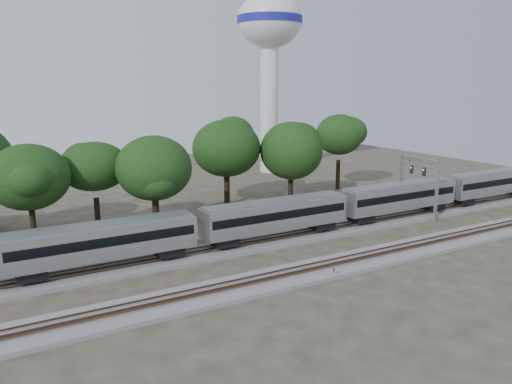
# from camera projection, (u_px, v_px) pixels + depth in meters

# --- Properties ---
(ground) EXTENTS (160.00, 160.00, 0.00)m
(ground) POSITION_uv_depth(u_px,v_px,m) (250.00, 269.00, 49.23)
(ground) COLOR #383328
(ground) RESTS_ON ground
(track_far) EXTENTS (160.00, 5.00, 0.73)m
(track_far) POSITION_uv_depth(u_px,v_px,m) (223.00, 250.00, 54.27)
(track_far) COLOR slate
(track_far) RESTS_ON ground
(track_near) EXTENTS (160.00, 5.00, 0.73)m
(track_near) POSITION_uv_depth(u_px,v_px,m) (271.00, 280.00, 45.79)
(track_near) COLOR slate
(track_near) RESTS_ON ground
(train) EXTENTS (132.17, 3.22, 4.75)m
(train) POSITION_uv_depth(u_px,v_px,m) (400.00, 196.00, 66.34)
(train) COLOR silver
(train) RESTS_ON ground
(switch_stand_red) EXTENTS (0.28, 0.13, 0.92)m
(switch_stand_red) POSITION_uv_depth(u_px,v_px,m) (334.00, 271.00, 46.94)
(switch_stand_red) COLOR #512D19
(switch_stand_red) RESTS_ON ground
(switch_stand_white) EXTENTS (0.28, 0.13, 0.91)m
(switch_stand_white) POSITION_uv_depth(u_px,v_px,m) (337.00, 272.00, 46.87)
(switch_stand_white) COLOR #512D19
(switch_stand_white) RESTS_ON ground
(switch_lever) EXTENTS (0.58, 0.48, 0.30)m
(switch_lever) POSITION_uv_depth(u_px,v_px,m) (353.00, 270.00, 48.45)
(switch_lever) COLOR #512D19
(switch_lever) RESTS_ON ground
(water_tower) EXTENTS (12.80, 12.80, 35.42)m
(water_tower) POSITION_uv_depth(u_px,v_px,m) (270.00, 40.00, 98.02)
(water_tower) COLOR silver
(water_tower) RESTS_ON ground
(signal_gantry) EXTENTS (0.56, 6.68, 8.13)m
(signal_gantry) POSITION_uv_depth(u_px,v_px,m) (419.00, 174.00, 67.36)
(signal_gantry) COLOR gray
(signal_gantry) RESTS_ON ground
(tree_2) EXTENTS (8.20, 8.20, 11.57)m
(tree_2) POSITION_uv_depth(u_px,v_px,m) (29.00, 177.00, 53.41)
(tree_2) COLOR black
(tree_2) RESTS_ON ground
(tree_3) EXTENTS (8.44, 8.44, 11.91)m
(tree_3) POSITION_uv_depth(u_px,v_px,m) (94.00, 167.00, 58.90)
(tree_3) COLOR black
(tree_3) RESTS_ON ground
(tree_4) EXTENTS (8.34, 8.34, 11.76)m
(tree_4) POSITION_uv_depth(u_px,v_px,m) (154.00, 168.00, 58.38)
(tree_4) COLOR black
(tree_4) RESTS_ON ground
(tree_5) EXTENTS (8.72, 8.72, 12.30)m
(tree_5) POSITION_uv_depth(u_px,v_px,m) (226.00, 148.00, 73.33)
(tree_5) COLOR black
(tree_5) RESTS_ON ground
(tree_6) EXTENTS (8.29, 8.29, 11.69)m
(tree_6) POSITION_uv_depth(u_px,v_px,m) (291.00, 151.00, 73.90)
(tree_6) COLOR black
(tree_6) RESTS_ON ground
(tree_7) EXTENTS (9.57, 9.57, 13.50)m
(tree_7) POSITION_uv_depth(u_px,v_px,m) (339.00, 135.00, 84.62)
(tree_7) COLOR black
(tree_7) RESTS_ON ground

